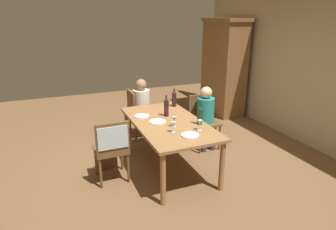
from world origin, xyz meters
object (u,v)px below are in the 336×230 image
at_px(chair_near, 112,144).
at_px(person_woman_host, 143,104).
at_px(wine_glass_near_left, 174,120).
at_px(dinner_plate_guest_right, 158,122).
at_px(wine_bottle_dark_red, 174,98).
at_px(dinner_plate_guest_left, 190,135).
at_px(wine_bottle_short_olive, 200,115).
at_px(handbag, 107,161).
at_px(armoire_cabinet, 224,67).
at_px(dining_table, 168,127).
at_px(chair_left_end, 137,111).
at_px(wine_bottle_tall_green, 166,107).
at_px(wine_glass_near_right, 200,123).
at_px(dinner_plate_host, 142,116).
at_px(wine_glass_centre, 173,125).
at_px(chair_far_left, 203,117).
at_px(person_man_bearded, 206,114).

relative_size(chair_near, person_woman_host, 0.81).
distance_m(wine_glass_near_left, dinner_plate_guest_right, 0.32).
bearing_deg(wine_bottle_dark_red, dinner_plate_guest_left, -14.33).
bearing_deg(wine_bottle_dark_red, wine_bottle_short_olive, -0.57).
height_order(wine_bottle_dark_red, handbag, wine_bottle_dark_red).
bearing_deg(armoire_cabinet, dining_table, -47.99).
relative_size(chair_left_end, wine_bottle_tall_green, 2.78).
distance_m(wine_bottle_tall_green, wine_glass_near_right, 0.74).
relative_size(wine_glass_near_right, dinner_plate_guest_left, 0.63).
height_order(wine_bottle_dark_red, dinner_plate_guest_left, wine_bottle_dark_red).
distance_m(wine_bottle_tall_green, dinner_plate_host, 0.40).
xyz_separation_m(wine_glass_centre, handbag, (-0.76, -0.77, -0.75)).
distance_m(armoire_cabinet, chair_far_left, 2.12).
distance_m(person_woman_host, wine_bottle_dark_red, 0.77).
bearing_deg(wine_glass_centre, person_man_bearded, 129.85).
height_order(dining_table, wine_glass_centre, wine_glass_centre).
bearing_deg(person_man_bearded, chair_near, 16.41).
distance_m(dining_table, dinner_plate_host, 0.47).
relative_size(wine_bottle_short_olive, dinner_plate_host, 1.38).
bearing_deg(wine_bottle_short_olive, dinner_plate_guest_left, -44.17).
xyz_separation_m(person_man_bearded, dinner_plate_guest_right, (0.35, -1.02, 0.12)).
bearing_deg(handbag, wine_glass_near_right, 53.60).
xyz_separation_m(armoire_cabinet, dinner_plate_host, (1.65, -2.52, -0.34)).
bearing_deg(wine_glass_near_right, wine_bottle_dark_red, 174.02).
distance_m(chair_far_left, dinner_plate_guest_left, 1.37).
height_order(dining_table, wine_bottle_dark_red, wine_bottle_dark_red).
bearing_deg(person_woman_host, chair_left_end, -90.00).
bearing_deg(chair_far_left, dinner_plate_guest_right, 24.54).
relative_size(wine_bottle_dark_red, dinner_plate_guest_right, 1.26).
bearing_deg(dinner_plate_guest_right, chair_far_left, 114.54).
distance_m(person_woman_host, person_man_bearded, 1.24).
distance_m(person_woman_host, dinner_plate_host, 0.99).
height_order(wine_glass_near_left, dinner_plate_guest_left, wine_glass_near_left).
distance_m(wine_bottle_tall_green, dinner_plate_guest_right, 0.33).
bearing_deg(wine_bottle_short_olive, wine_bottle_dark_red, 179.43).
relative_size(chair_near, handbag, 3.29).
height_order(chair_left_end, person_man_bearded, person_man_bearded).
relative_size(wine_bottle_dark_red, wine_glass_near_right, 2.08).
distance_m(wine_bottle_short_olive, dinner_plate_host, 0.93).
relative_size(chair_far_left, person_woman_host, 0.81).
height_order(person_woman_host, dinner_plate_guest_right, person_woman_host).
relative_size(chair_left_end, wine_bottle_short_olive, 2.85).
distance_m(dining_table, wine_bottle_dark_red, 0.79).
distance_m(chair_near, wine_bottle_tall_green, 1.04).
distance_m(wine_glass_near_right, dinner_plate_guest_right, 0.67).
bearing_deg(chair_far_left, wine_glass_centre, 43.61).
height_order(dinner_plate_host, dinner_plate_guest_left, same).
bearing_deg(wine_bottle_tall_green, wine_glass_near_left, -8.58).
distance_m(chair_near, person_man_bearded, 1.80).
bearing_deg(person_man_bearded, armoire_cabinet, -130.09).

